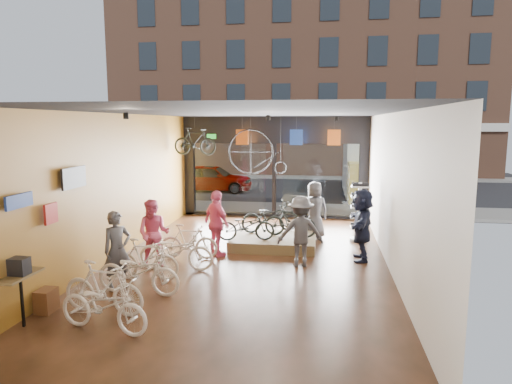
% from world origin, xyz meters
% --- Properties ---
extents(ground_plane, '(7.00, 12.00, 0.04)m').
position_xyz_m(ground_plane, '(0.00, 0.00, -0.02)').
color(ground_plane, black).
rests_on(ground_plane, ground).
extents(ceiling, '(7.00, 12.00, 0.04)m').
position_xyz_m(ceiling, '(0.00, 0.00, 3.82)').
color(ceiling, black).
rests_on(ceiling, ground).
extents(wall_left, '(0.04, 12.00, 3.80)m').
position_xyz_m(wall_left, '(-3.52, 0.00, 1.90)').
color(wall_left, '#876119').
rests_on(wall_left, ground).
extents(wall_right, '(0.04, 12.00, 3.80)m').
position_xyz_m(wall_right, '(3.52, 0.00, 1.90)').
color(wall_right, beige).
rests_on(wall_right, ground).
extents(wall_back, '(7.00, 0.04, 3.80)m').
position_xyz_m(wall_back, '(0.00, -6.02, 1.90)').
color(wall_back, beige).
rests_on(wall_back, ground).
extents(storefront, '(7.00, 0.26, 3.80)m').
position_xyz_m(storefront, '(0.00, 6.00, 1.90)').
color(storefront, black).
rests_on(storefront, ground).
extents(exit_sign, '(0.35, 0.06, 0.18)m').
position_xyz_m(exit_sign, '(-2.40, 5.88, 3.05)').
color(exit_sign, '#198C26').
rests_on(exit_sign, storefront).
extents(street_road, '(30.00, 18.00, 0.02)m').
position_xyz_m(street_road, '(0.00, 15.00, -0.01)').
color(street_road, black).
rests_on(street_road, ground).
extents(sidewalk_near, '(30.00, 2.40, 0.12)m').
position_xyz_m(sidewalk_near, '(0.00, 7.20, 0.06)').
color(sidewalk_near, slate).
rests_on(sidewalk_near, ground).
extents(sidewalk_far, '(30.00, 2.00, 0.12)m').
position_xyz_m(sidewalk_far, '(0.00, 19.00, 0.06)').
color(sidewalk_far, slate).
rests_on(sidewalk_far, ground).
extents(opposite_building, '(26.00, 5.00, 14.00)m').
position_xyz_m(opposite_building, '(0.00, 21.50, 7.00)').
color(opposite_building, brown).
rests_on(opposite_building, ground).
extents(street_car, '(4.19, 1.68, 1.43)m').
position_xyz_m(street_car, '(-3.94, 12.00, 0.71)').
color(street_car, gray).
rests_on(street_car, street_road).
extents(box_truck, '(2.27, 6.80, 2.68)m').
position_xyz_m(box_truck, '(4.02, 11.00, 1.34)').
color(box_truck, silver).
rests_on(box_truck, street_road).
extents(floor_bike_0, '(1.84, 0.95, 0.92)m').
position_xyz_m(floor_bike_0, '(-1.81, -4.20, 0.46)').
color(floor_bike_0, beige).
rests_on(floor_bike_0, ground_plane).
extents(floor_bike_1, '(1.74, 0.71, 1.01)m').
position_xyz_m(floor_bike_1, '(-2.16, -3.52, 0.51)').
color(floor_bike_1, beige).
rests_on(floor_bike_1, ground_plane).
extents(floor_bike_2, '(1.88, 0.79, 0.97)m').
position_xyz_m(floor_bike_2, '(-1.91, -2.47, 0.48)').
color(floor_bike_2, beige).
rests_on(floor_bike_2, ground_plane).
extents(floor_bike_3, '(1.61, 0.48, 0.96)m').
position_xyz_m(floor_bike_3, '(-2.12, -1.60, 0.48)').
color(floor_bike_3, beige).
rests_on(floor_bike_3, ground_plane).
extents(floor_bike_4, '(1.85, 0.70, 0.96)m').
position_xyz_m(floor_bike_4, '(-1.64, -0.83, 0.48)').
color(floor_bike_4, beige).
rests_on(floor_bike_4, ground_plane).
extents(floor_bike_5, '(1.56, 0.50, 0.93)m').
position_xyz_m(floor_bike_5, '(-1.61, 0.12, 0.46)').
color(floor_bike_5, beige).
rests_on(floor_bike_5, ground_plane).
extents(display_platform, '(2.40, 1.80, 0.30)m').
position_xyz_m(display_platform, '(0.47, 1.63, 0.15)').
color(display_platform, brown).
rests_on(display_platform, ground_plane).
extents(display_bike_left, '(1.66, 0.86, 0.83)m').
position_xyz_m(display_bike_left, '(-0.25, 1.09, 0.72)').
color(display_bike_left, black).
rests_on(display_bike_left, display_platform).
extents(display_bike_mid, '(1.57, 0.68, 0.91)m').
position_xyz_m(display_bike_mid, '(0.94, 1.69, 0.76)').
color(display_bike_mid, black).
rests_on(display_bike_mid, display_platform).
extents(display_bike_right, '(1.87, 1.30, 0.93)m').
position_xyz_m(display_bike_right, '(0.29, 2.23, 0.77)').
color(display_bike_right, black).
rests_on(display_bike_right, display_platform).
extents(customer_0, '(0.71, 0.73, 1.69)m').
position_xyz_m(customer_0, '(-2.50, -2.18, 0.85)').
color(customer_0, '#3F3F44').
rests_on(customer_0, ground_plane).
extents(customer_1, '(0.86, 0.69, 1.70)m').
position_xyz_m(customer_1, '(-2.26, -0.66, 0.85)').
color(customer_1, '#CC4C72').
rests_on(customer_1, ground_plane).
extents(customer_2, '(1.06, 1.04, 1.79)m').
position_xyz_m(customer_2, '(-0.94, 0.48, 0.89)').
color(customer_2, '#CC4C72').
rests_on(customer_2, ground_plane).
extents(customer_3, '(1.24, 0.85, 1.77)m').
position_xyz_m(customer_3, '(1.33, -0.06, 0.88)').
color(customer_3, '#3F3F44').
rests_on(customer_3, ground_plane).
extents(customer_4, '(1.00, 0.82, 1.77)m').
position_xyz_m(customer_4, '(1.60, 2.81, 0.89)').
color(customer_4, '#3F3F44').
rests_on(customer_4, ground_plane).
extents(customer_5, '(0.62, 1.76, 1.88)m').
position_xyz_m(customer_5, '(2.87, 0.69, 0.94)').
color(customer_5, '#161C33').
rests_on(customer_5, ground_plane).
extents(sunglasses_rack, '(0.55, 0.47, 1.80)m').
position_xyz_m(sunglasses_rack, '(2.95, 2.64, 0.90)').
color(sunglasses_rack, white).
rests_on(sunglasses_rack, ground_plane).
extents(wall_merch, '(0.40, 2.40, 2.60)m').
position_xyz_m(wall_merch, '(-3.38, -3.50, 1.30)').
color(wall_merch, navy).
rests_on(wall_merch, wall_left).
extents(penny_farthing, '(2.01, 0.06, 1.60)m').
position_xyz_m(penny_farthing, '(-0.37, 4.75, 2.50)').
color(penny_farthing, black).
rests_on(penny_farthing, ceiling).
extents(hung_bike, '(1.63, 0.70, 0.95)m').
position_xyz_m(hung_bike, '(-2.58, 4.20, 2.93)').
color(hung_bike, black).
rests_on(hung_bike, ceiling).
extents(jersey_left, '(0.45, 0.03, 0.55)m').
position_xyz_m(jersey_left, '(-1.09, 5.20, 3.05)').
color(jersey_left, '#CC5919').
rests_on(jersey_left, ceiling).
extents(jersey_mid, '(0.45, 0.03, 0.55)m').
position_xyz_m(jersey_mid, '(0.86, 5.20, 3.05)').
color(jersey_mid, '#1E3F99').
rests_on(jersey_mid, ceiling).
extents(jersey_right, '(0.45, 0.03, 0.55)m').
position_xyz_m(jersey_right, '(2.19, 5.20, 3.05)').
color(jersey_right, '#CC5919').
rests_on(jersey_right, ceiling).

